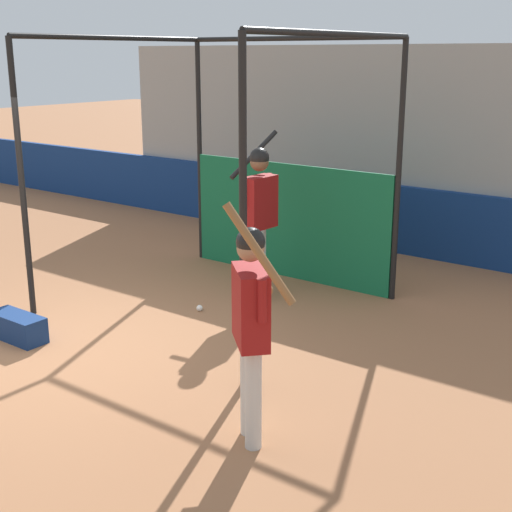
{
  "coord_description": "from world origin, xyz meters",
  "views": [
    {
      "loc": [
        5.8,
        -4.13,
        2.96
      ],
      "look_at": [
        1.75,
        1.27,
        1.03
      ],
      "focal_mm": 50.0,
      "sensor_mm": 36.0,
      "label": 1
    }
  ],
  "objects_px": {
    "baseball": "(200,308)",
    "equipment_bag": "(17,327)",
    "player_batter": "(259,207)",
    "player_waiting": "(251,316)"
  },
  "relations": [
    {
      "from": "baseball",
      "to": "equipment_bag",
      "type": "bearing_deg",
      "value": -118.23
    },
    {
      "from": "player_batter",
      "to": "equipment_bag",
      "type": "distance_m",
      "value": 3.1
    },
    {
      "from": "player_batter",
      "to": "baseball",
      "type": "distance_m",
      "value": 1.41
    },
    {
      "from": "equipment_bag",
      "to": "baseball",
      "type": "bearing_deg",
      "value": 61.77
    },
    {
      "from": "player_batter",
      "to": "baseball",
      "type": "height_order",
      "value": "player_batter"
    },
    {
      "from": "player_waiting",
      "to": "baseball",
      "type": "distance_m",
      "value": 3.19
    },
    {
      "from": "player_batter",
      "to": "player_waiting",
      "type": "distance_m",
      "value": 3.44
    },
    {
      "from": "player_waiting",
      "to": "baseball",
      "type": "relative_size",
      "value": 26.9
    },
    {
      "from": "player_batter",
      "to": "baseball",
      "type": "relative_size",
      "value": 27.36
    },
    {
      "from": "player_batter",
      "to": "baseball",
      "type": "xyz_separation_m",
      "value": [
        -0.28,
        -0.82,
        -1.12
      ]
    }
  ]
}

